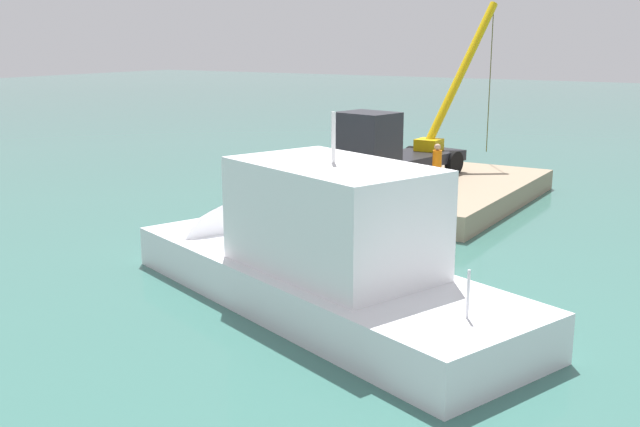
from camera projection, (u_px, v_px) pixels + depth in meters
name	position (u px, v px, depth m)	size (l,w,h in m)	color
ground	(323.00, 235.00, 25.52)	(200.00, 200.00, 0.00)	#386B60
dock	(410.00, 189.00, 31.12)	(10.65, 8.93, 0.85)	gray
crane_truck	(392.00, 145.00, 30.36)	(9.35, 3.55, 7.28)	black
dock_worker	(437.00, 169.00, 27.68)	(0.34, 0.34, 1.90)	#3B3B3B
salvaged_car	(296.00, 212.00, 25.72)	(4.75, 3.83, 2.77)	silver
moored_yacht	(277.00, 269.00, 20.02)	(8.39, 14.56, 6.73)	white
piling_near	(282.00, 197.00, 27.18)	(0.41, 0.41, 1.82)	brown
piling_mid	(389.00, 214.00, 25.15)	(0.31, 0.31, 1.54)	brown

